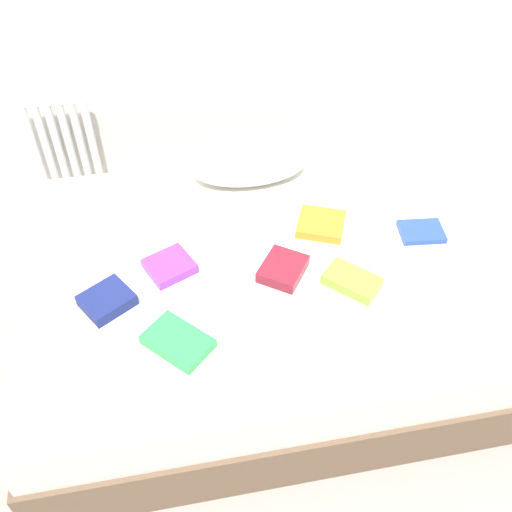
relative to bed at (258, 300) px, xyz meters
name	(u,v)px	position (x,y,z in m)	size (l,w,h in m)	color
ground_plane	(258,334)	(0.00, 0.00, -0.25)	(8.00, 8.00, 0.00)	#9E998E
bed	(258,300)	(0.00, 0.00, 0.00)	(2.00, 1.50, 0.50)	brown
radiator	(63,144)	(-0.87, 1.20, 0.14)	(0.36, 0.04, 0.58)	white
pillow	(250,166)	(0.07, 0.57, 0.32)	(0.55, 0.27, 0.14)	white
textbook_lime	(352,281)	(0.34, -0.20, 0.28)	(0.22, 0.13, 0.05)	#8CC638
textbook_navy	(107,300)	(-0.62, -0.12, 0.28)	(0.18, 0.16, 0.05)	navy
textbook_purple	(170,266)	(-0.37, 0.02, 0.27)	(0.18, 0.17, 0.04)	purple
textbook_orange	(321,224)	(0.31, 0.15, 0.27)	(0.20, 0.19, 0.04)	orange
textbook_white	(279,331)	(0.01, -0.39, 0.27)	(0.23, 0.13, 0.03)	white
textbook_maroon	(283,269)	(0.09, -0.09, 0.28)	(0.19, 0.16, 0.05)	maroon
textbook_blue	(421,232)	(0.73, 0.03, 0.27)	(0.19, 0.14, 0.03)	#2847B7
textbook_green	(178,342)	(-0.37, -0.37, 0.27)	(0.24, 0.16, 0.04)	green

